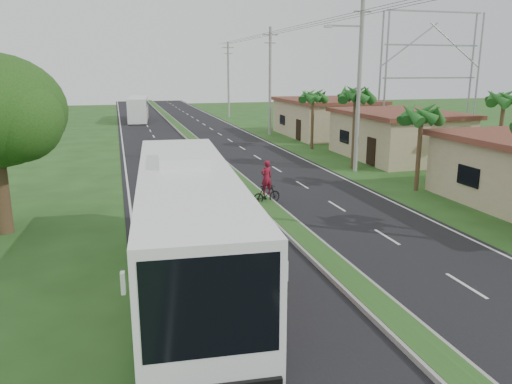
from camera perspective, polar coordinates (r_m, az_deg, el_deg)
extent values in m
plane|color=#26481A|center=(15.98, 12.71, -11.86)|extent=(180.00, 180.00, 0.00)
cube|color=black|center=(34.03, -3.23, 2.29)|extent=(14.00, 160.00, 0.02)
cube|color=gray|center=(34.02, -3.23, 2.43)|extent=(1.20, 160.00, 0.17)
cube|color=#26481A|center=(34.00, -3.23, 2.58)|extent=(0.95, 160.00, 0.02)
cube|color=silver|center=(33.30, -14.57, 1.58)|extent=(0.12, 160.00, 0.01)
cube|color=silver|center=(36.03, 7.25, 2.84)|extent=(0.12, 160.00, 0.01)
cube|color=tan|center=(40.82, 15.78, 6.11)|extent=(7.00, 10.00, 3.35)
cube|color=#5B2E20|center=(40.63, 15.95, 8.67)|extent=(7.60, 10.60, 0.32)
cube|color=tan|center=(53.20, 7.96, 8.28)|extent=(8.00, 11.00, 3.50)
cube|color=#5B2E20|center=(53.05, 8.03, 10.33)|extent=(8.60, 11.60, 0.32)
cylinder|color=#473321|center=(29.94, 18.12, 4.47)|extent=(0.26, 0.26, 4.60)
cylinder|color=#473321|center=(35.59, 11.15, 6.95)|extent=(0.26, 0.26, 5.40)
cylinder|color=#473321|center=(43.98, 6.46, 8.02)|extent=(0.26, 0.26, 4.80)
cylinder|color=#473321|center=(37.18, 26.12, 5.93)|extent=(0.26, 0.26, 5.20)
cylinder|color=#473321|center=(23.62, -27.21, 0.49)|extent=(0.70, 0.70, 4.00)
sphere|color=#174612|center=(21.99, -25.47, 7.48)|extent=(3.40, 3.40, 3.40)
cylinder|color=gray|center=(34.33, 11.71, 12.21)|extent=(0.28, 0.28, 12.00)
cube|color=gray|center=(34.50, 12.09, 19.53)|extent=(1.20, 0.10, 0.10)
cube|color=gray|center=(33.89, 10.11, 18.19)|extent=(2.40, 0.10, 0.10)
cylinder|color=gray|center=(52.94, 1.61, 12.44)|extent=(0.28, 0.28, 11.00)
cube|color=gray|center=(53.03, 1.64, 17.53)|extent=(1.60, 0.12, 0.12)
cube|color=gray|center=(52.98, 1.64, 16.66)|extent=(1.20, 0.10, 0.10)
cylinder|color=gray|center=(72.30, -3.17, 12.62)|extent=(0.28, 0.28, 10.50)
cube|color=gray|center=(72.33, -3.22, 16.15)|extent=(1.60, 0.12, 0.12)
cube|color=gray|center=(72.31, -3.21, 15.52)|extent=(1.20, 0.10, 0.10)
cylinder|color=gray|center=(48.49, 14.58, 12.47)|extent=(0.18, 0.18, 12.00)
cylinder|color=gray|center=(54.15, 24.00, 11.85)|extent=(0.18, 0.18, 12.00)
cylinder|color=gray|center=(49.36, 13.99, 12.52)|extent=(0.18, 0.18, 12.00)
cylinder|color=gray|center=(54.93, 23.33, 11.92)|extent=(0.18, 0.18, 12.00)
cube|color=gray|center=(51.56, 19.23, 12.21)|extent=(10.00, 0.14, 0.14)
cube|color=gray|center=(51.60, 19.51, 15.54)|extent=(10.00, 0.14, 0.14)
cube|color=gray|center=(51.81, 19.79, 18.84)|extent=(10.00, 0.14, 0.14)
cube|color=white|center=(15.31, -7.81, -3.84)|extent=(3.70, 13.32, 3.45)
cube|color=black|center=(15.73, -8.06, -0.48)|extent=(3.56, 10.70, 1.38)
cube|color=black|center=(9.06, -5.16, -12.92)|extent=(2.47, 0.32, 1.93)
cube|color=#AD0E20|center=(14.30, -7.37, -8.06)|extent=(3.20, 5.89, 0.60)
cube|color=yellow|center=(15.93, -7.77, -6.80)|extent=(3.03, 3.49, 0.27)
cube|color=white|center=(16.14, -8.33, 3.95)|extent=(1.72, 2.74, 0.31)
cylinder|color=black|center=(12.16, -12.31, -17.56)|extent=(0.43, 1.16, 1.14)
cylinder|color=black|center=(12.32, -0.20, -16.75)|extent=(0.43, 1.16, 1.14)
cylinder|color=black|center=(19.14, -12.06, -5.57)|extent=(0.43, 1.16, 1.14)
cylinder|color=black|center=(19.25, -4.64, -5.19)|extent=(0.43, 1.16, 1.14)
cube|color=white|center=(69.42, -13.30, 9.25)|extent=(3.22, 11.01, 3.02)
cube|color=black|center=(69.83, -13.33, 10.02)|extent=(3.04, 8.19, 1.03)
cube|color=#CD6214|center=(68.53, -13.30, 8.71)|extent=(2.82, 5.37, 0.33)
cylinder|color=black|center=(65.11, -14.30, 7.85)|extent=(0.35, 0.93, 0.91)
cylinder|color=black|center=(65.03, -12.46, 7.94)|extent=(0.35, 0.93, 0.91)
cylinder|color=black|center=(73.56, -13.96, 8.52)|extent=(0.35, 0.93, 0.91)
cylinder|color=black|center=(73.48, -12.32, 8.60)|extent=(0.35, 0.93, 0.91)
imported|color=black|center=(25.82, 1.20, -0.33)|extent=(1.74, 0.95, 1.01)
imported|color=maroon|center=(25.61, 1.21, 1.68)|extent=(0.74, 0.59, 1.76)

